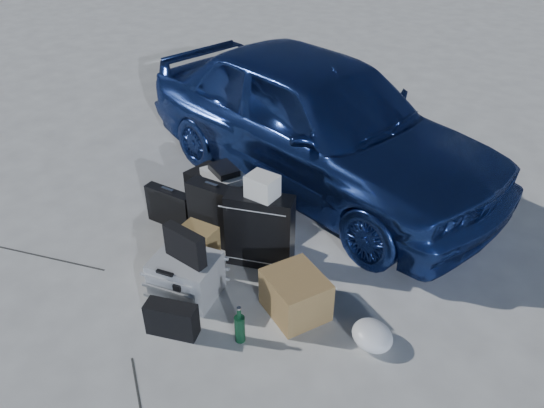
# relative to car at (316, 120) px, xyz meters

# --- Properties ---
(ground) EXTENTS (60.00, 60.00, 0.00)m
(ground) POSITION_rel_car_xyz_m (0.02, -2.10, -0.69)
(ground) COLOR silver
(ground) RESTS_ON ground
(car) EXTENTS (4.32, 2.45, 1.39)m
(car) POSITION_rel_car_xyz_m (0.00, 0.00, 0.00)
(car) COLOR navy
(car) RESTS_ON ground
(pelican_case) EXTENTS (0.56, 0.50, 0.35)m
(pelican_case) POSITION_rel_car_xyz_m (0.13, -2.12, -0.52)
(pelican_case) COLOR #A2A5A8
(pelican_case) RESTS_ON ground
(laptop_bag) EXTENTS (0.37, 0.11, 0.27)m
(laptop_bag) POSITION_rel_car_xyz_m (0.15, -2.12, -0.20)
(laptop_bag) COLOR black
(laptop_bag) RESTS_ON pelican_case
(briefcase) EXTENTS (0.49, 0.14, 0.38)m
(briefcase) POSITION_rel_car_xyz_m (-0.65, -1.51, -0.51)
(briefcase) COLOR black
(briefcase) RESTS_ON ground
(suitcase_left) EXTENTS (0.46, 0.20, 0.59)m
(suitcase_left) POSITION_rel_car_xyz_m (-0.15, -1.46, -0.40)
(suitcase_left) COLOR black
(suitcase_left) RESTS_ON ground
(suitcase_right) EXTENTS (0.59, 0.38, 0.67)m
(suitcase_right) POSITION_rel_car_xyz_m (0.37, -1.47, -0.36)
(suitcase_right) COLOR black
(suitcase_right) RESTS_ON ground
(white_carton) EXTENTS (0.24, 0.19, 0.19)m
(white_carton) POSITION_rel_car_xyz_m (0.39, -1.45, 0.07)
(white_carton) COLOR silver
(white_carton) RESTS_ON suitcase_right
(duffel_bag) EXTENTS (0.82, 0.43, 0.39)m
(duffel_bag) POSITION_rel_car_xyz_m (-0.33, -1.08, -0.50)
(duffel_bag) COLOR black
(duffel_bag) RESTS_ON ground
(flat_box_white) EXTENTS (0.49, 0.44, 0.07)m
(flat_box_white) POSITION_rel_car_xyz_m (-0.34, -1.07, -0.26)
(flat_box_white) COLOR silver
(flat_box_white) RESTS_ON duffel_bag
(flat_box_black) EXTENTS (0.34, 0.30, 0.06)m
(flat_box_black) POSITION_rel_car_xyz_m (-0.34, -1.07, -0.20)
(flat_box_black) COLOR black
(flat_box_black) RESTS_ON flat_box_white
(kraft_bag) EXTENTS (0.31, 0.20, 0.39)m
(kraft_bag) POSITION_rel_car_xyz_m (-0.02, -1.79, -0.50)
(kraft_bag) COLOR #A58548
(kraft_bag) RESTS_ON ground
(cardboard_box) EXTENTS (0.58, 0.55, 0.34)m
(cardboard_box) POSITION_rel_car_xyz_m (0.94, -1.79, -0.52)
(cardboard_box) COLOR olive
(cardboard_box) RESTS_ON ground
(plastic_bag) EXTENTS (0.40, 0.37, 0.18)m
(plastic_bag) POSITION_rel_car_xyz_m (1.57, -1.75, -0.61)
(plastic_bag) COLOR silver
(plastic_bag) RESTS_ON ground
(messenger_bag) EXTENTS (0.40, 0.26, 0.26)m
(messenger_bag) POSITION_rel_car_xyz_m (0.33, -2.49, -0.56)
(messenger_bag) COLOR black
(messenger_bag) RESTS_ON ground
(green_bottle) EXTENTS (0.09, 0.09, 0.31)m
(green_bottle) POSITION_rel_car_xyz_m (0.78, -2.27, -0.54)
(green_bottle) COLOR black
(green_bottle) RESTS_ON ground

